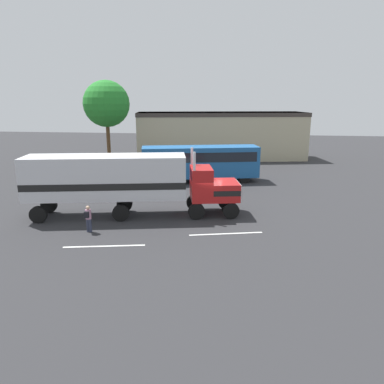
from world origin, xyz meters
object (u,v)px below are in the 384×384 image
object	(u,v)px
parked_bus	(200,160)
tree_left	(106,104)
parked_car	(107,167)
semi_truck	(123,180)
person_bystander	(88,218)

from	to	relation	value
parked_bus	tree_left	distance (m)	15.41
parked_car	tree_left	world-z (taller)	tree_left
semi_truck	person_bystander	distance (m)	3.87
tree_left	semi_truck	bearing A→B (deg)	-67.21
parked_bus	parked_car	bearing A→B (deg)	168.46
parked_bus	person_bystander	bearing A→B (deg)	-109.09
person_bystander	parked_car	world-z (taller)	person_bystander
tree_left	parked_car	bearing A→B (deg)	-72.23
parked_car	semi_truck	bearing A→B (deg)	-65.07
semi_truck	person_bystander	xyz separation A→B (m)	(-1.14, -3.32, -1.63)
parked_bus	parked_car	world-z (taller)	parked_bus
person_bystander	parked_car	size ratio (longest dim) A/B	0.35
person_bystander	tree_left	distance (m)	24.59
parked_bus	tree_left	xyz separation A→B (m)	(-12.07, 8.08, 5.14)
person_bystander	parked_bus	world-z (taller)	parked_bus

